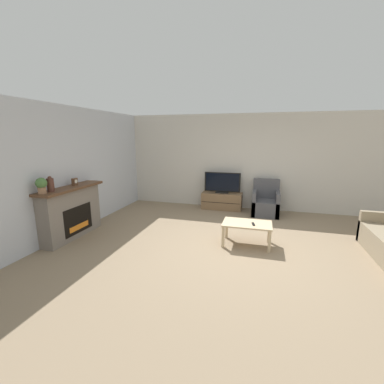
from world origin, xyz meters
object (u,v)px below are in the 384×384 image
object	(u,v)px
mantel_vase_left	(50,184)
mantel_clock	(75,182)
tv	(222,183)
coffee_table	(247,226)
remote	(253,224)
armchair	(265,203)
potted_plant	(41,185)
tv_stand	(222,201)
fireplace	(71,212)

from	to	relation	value
mantel_vase_left	mantel_clock	distance (m)	0.63
tv	coffee_table	size ratio (longest dim) A/B	1.11
remote	mantel_vase_left	bearing A→B (deg)	-176.23
armchair	remote	size ratio (longest dim) A/B	6.03
potted_plant	tv_stand	world-z (taller)	potted_plant
mantel_vase_left	potted_plant	distance (m)	0.20
coffee_table	remote	bearing A→B (deg)	-29.41
mantel_vase_left	tv	distance (m)	4.35
mantel_vase_left	coffee_table	bearing A→B (deg)	16.18
tv_stand	remote	world-z (taller)	tv_stand
fireplace	mantel_vase_left	bearing A→B (deg)	-87.98
potted_plant	remote	distance (m)	3.90
mantel_clock	tv_stand	distance (m)	3.96
mantel_clock	mantel_vase_left	bearing A→B (deg)	-90.07
mantel_clock	remote	world-z (taller)	mantel_clock
potted_plant	remote	world-z (taller)	potted_plant
potted_plant	armchair	distance (m)	5.25
tv	remote	size ratio (longest dim) A/B	6.63
tv_stand	armchair	world-z (taller)	armchair
potted_plant	tv	distance (m)	4.51
tv	armchair	distance (m)	1.31
armchair	potted_plant	bearing A→B (deg)	-138.67
coffee_table	tv	bearing A→B (deg)	109.98
mantel_clock	remote	size ratio (longest dim) A/B	0.97
mantel_vase_left	tv_stand	bearing A→B (deg)	52.03
potted_plant	tv	xyz separation A→B (m)	(2.66, 3.61, -0.48)
tv	remote	distance (m)	2.66
tv_stand	armchair	distance (m)	1.23
mantel_clock	potted_plant	xyz separation A→B (m)	(-0.00, -0.83, 0.09)
mantel_vase_left	coffee_table	world-z (taller)	mantel_vase_left
potted_plant	armchair	world-z (taller)	potted_plant
coffee_table	remote	distance (m)	0.15
potted_plant	tv_stand	xyz separation A→B (m)	(2.66, 3.61, -0.99)
fireplace	armchair	distance (m)	4.77
armchair	remote	bearing A→B (deg)	-95.85
mantel_vase_left	armchair	world-z (taller)	mantel_vase_left
mantel_clock	tv	world-z (taller)	mantel_clock
armchair	tv	bearing A→B (deg)	170.80
tv	mantel_vase_left	bearing A→B (deg)	-127.99
fireplace	armchair	size ratio (longest dim) A/B	1.69
tv_stand	mantel_vase_left	bearing A→B (deg)	-127.97
armchair	coffee_table	world-z (taller)	armchair
tv_stand	armchair	bearing A→B (deg)	-9.30
tv	coffee_table	xyz separation A→B (m)	(0.87, -2.39, -0.37)
tv_stand	tv	world-z (taller)	tv
tv_stand	tv	bearing A→B (deg)	-90.00
mantel_vase_left	potted_plant	size ratio (longest dim) A/B	1.01
fireplace	tv	distance (m)	3.98
fireplace	tv_stand	distance (m)	3.99
potted_plant	tv_stand	size ratio (longest dim) A/B	0.25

